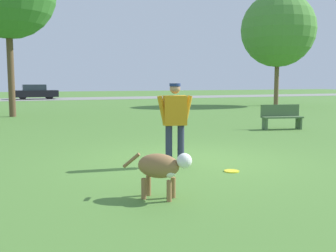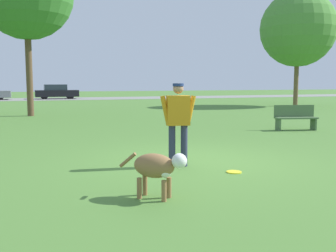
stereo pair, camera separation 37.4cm
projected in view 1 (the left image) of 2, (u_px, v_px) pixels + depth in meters
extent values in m
plane|color=#4C7A33|center=(192.00, 161.00, 8.05)|extent=(120.00, 120.00, 0.00)
cube|color=gray|center=(48.00, 99.00, 36.63)|extent=(120.00, 6.00, 0.01)
cylinder|color=#2D334C|center=(181.00, 146.00, 7.57)|extent=(0.15, 0.15, 0.80)
cylinder|color=#2D334C|center=(169.00, 146.00, 7.51)|extent=(0.15, 0.15, 0.80)
cube|color=#C68419|center=(175.00, 110.00, 7.46)|extent=(0.46, 0.28, 0.56)
cylinder|color=#C68419|center=(187.00, 110.00, 7.52)|extent=(0.22, 0.12, 0.57)
cylinder|color=#C68419|center=(162.00, 111.00, 7.41)|extent=(0.22, 0.12, 0.57)
sphere|color=#A87A5B|center=(175.00, 89.00, 7.42)|extent=(0.23, 0.23, 0.20)
cylinder|color=navy|center=(175.00, 85.00, 7.41)|extent=(0.24, 0.24, 0.05)
ellipsoid|color=olive|center=(158.00, 166.00, 5.44)|extent=(0.68, 0.64, 0.34)
ellipsoid|color=white|center=(170.00, 171.00, 5.40)|extent=(0.30, 0.30, 0.19)
sphere|color=white|center=(184.00, 161.00, 5.32)|extent=(0.29, 0.29, 0.21)
cylinder|color=olive|center=(173.00, 187.00, 5.51)|extent=(0.10, 0.10, 0.29)
cylinder|color=olive|center=(169.00, 191.00, 5.33)|extent=(0.10, 0.10, 0.29)
cylinder|color=olive|center=(149.00, 185.00, 5.62)|extent=(0.10, 0.10, 0.29)
cylinder|color=olive|center=(144.00, 189.00, 5.44)|extent=(0.10, 0.10, 0.29)
cylinder|color=olive|center=(131.00, 160.00, 5.56)|extent=(0.24, 0.21, 0.24)
cylinder|color=yellow|center=(232.00, 171.00, 7.12)|extent=(0.27, 0.27, 0.02)
torus|color=yellow|center=(232.00, 171.00, 7.12)|extent=(0.27, 0.27, 0.02)
cylinder|color=brown|center=(11.00, 72.00, 18.06)|extent=(0.30, 0.30, 4.10)
cylinder|color=brown|center=(276.00, 82.00, 26.68)|extent=(0.30, 0.30, 3.22)
sphere|color=#4C8938|center=(278.00, 30.00, 26.29)|extent=(4.95, 4.95, 4.95)
cube|color=black|center=(36.00, 94.00, 36.34)|extent=(3.97, 1.84, 0.60)
cube|color=#232D38|center=(34.00, 87.00, 36.23)|extent=(2.08, 1.55, 0.53)
cylinder|color=black|center=(48.00, 95.00, 37.52)|extent=(0.64, 0.22, 0.63)
cylinder|color=black|center=(50.00, 96.00, 36.15)|extent=(0.64, 0.22, 0.63)
cylinder|color=black|center=(22.00, 96.00, 36.58)|extent=(0.64, 0.22, 0.63)
cylinder|color=black|center=(23.00, 96.00, 35.21)|extent=(0.64, 0.22, 0.63)
cube|color=#4C6B42|center=(282.00, 117.00, 13.37)|extent=(1.45, 0.68, 0.05)
cube|color=#4C6B42|center=(280.00, 110.00, 13.52)|extent=(1.38, 0.34, 0.40)
cube|color=#4C6B42|center=(299.00, 123.00, 13.51)|extent=(0.13, 0.36, 0.39)
cube|color=#4C6B42|center=(265.00, 124.00, 13.29)|extent=(0.13, 0.36, 0.39)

